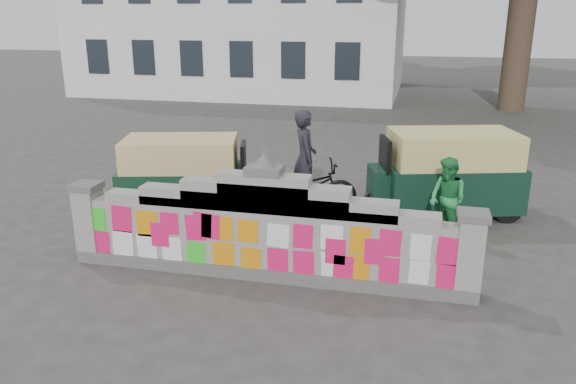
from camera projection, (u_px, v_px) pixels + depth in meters
name	position (u px, v px, depth m)	size (l,w,h in m)	color
ground	(266.00, 276.00, 8.85)	(100.00, 100.00, 0.00)	#383533
parapet_wall	(265.00, 232.00, 8.62)	(6.48, 0.44, 2.01)	#4C4C49
building	(248.00, 13.00, 29.55)	(16.00, 10.00, 8.90)	silver
cyclist_bike	(305.00, 189.00, 11.38)	(0.75, 2.16, 1.14)	black
cyclist_rider	(305.00, 170.00, 11.26)	(0.70, 0.46, 1.93)	#222028
pedestrian	(447.00, 199.00, 10.12)	(0.74, 0.58, 1.52)	#268C45
rickshaw_left	(185.00, 175.00, 11.46)	(2.94, 1.89, 1.58)	#10321F
rickshaw_right	(447.00, 172.00, 11.40)	(3.20, 2.12, 1.72)	black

